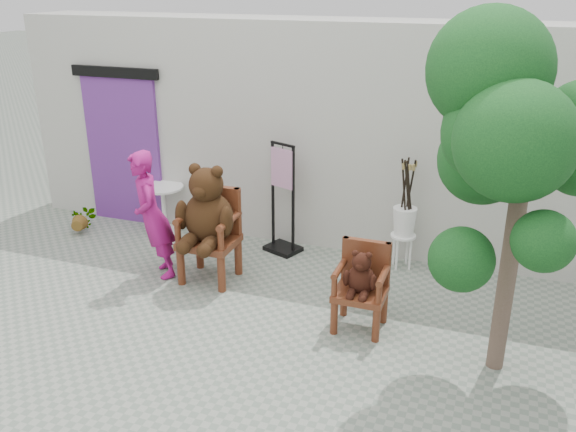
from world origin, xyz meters
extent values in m
plane|color=gray|center=(0.00, 0.00, 0.00)|extent=(60.00, 60.00, 0.00)
cube|color=#B7B6AB|center=(0.00, 3.10, 1.50)|extent=(9.00, 1.00, 3.00)
cube|color=#622B81|center=(-3.00, 2.58, 1.10)|extent=(1.20, 0.08, 2.20)
cube|color=black|center=(-3.00, 2.54, 2.25)|extent=(1.40, 0.06, 0.15)
cylinder|color=#4B2010|center=(-1.23, 0.98, 0.23)|extent=(0.10, 0.10, 0.45)
cylinder|color=#4B2010|center=(-1.23, 1.47, 0.23)|extent=(0.10, 0.10, 0.45)
cylinder|color=#4B2010|center=(-0.68, 0.98, 0.23)|extent=(0.10, 0.10, 0.45)
cylinder|color=#4B2010|center=(-0.68, 1.47, 0.23)|extent=(0.10, 0.10, 0.45)
cube|color=#4B2010|center=(-0.96, 1.22, 0.50)|extent=(0.65, 0.60, 0.09)
cube|color=#4B2010|center=(-0.96, 1.48, 0.84)|extent=(0.62, 0.09, 0.60)
cylinder|color=#4B2010|center=(-1.24, 1.48, 0.84)|extent=(0.09, 0.09, 0.60)
cylinder|color=#4B2010|center=(-1.24, 0.98, 0.68)|extent=(0.08, 0.08, 0.27)
cylinder|color=#4B2010|center=(-1.24, 1.22, 0.81)|extent=(0.09, 0.57, 0.09)
cylinder|color=#4B2010|center=(-0.67, 1.48, 0.84)|extent=(0.09, 0.09, 0.60)
cylinder|color=#4B2010|center=(-0.67, 0.98, 0.68)|extent=(0.08, 0.08, 0.27)
cylinder|color=#4B2010|center=(-0.67, 1.22, 0.81)|extent=(0.09, 0.57, 0.09)
ellipsoid|color=black|center=(-0.96, 1.26, 0.80)|extent=(0.62, 0.52, 0.65)
sphere|color=black|center=(-0.96, 1.23, 1.23)|extent=(0.41, 0.41, 0.41)
ellipsoid|color=black|center=(-0.96, 1.06, 1.20)|extent=(0.19, 0.15, 0.15)
sphere|color=black|center=(-1.10, 1.24, 1.41)|extent=(0.14, 0.14, 0.14)
sphere|color=black|center=(-0.81, 1.24, 1.41)|extent=(0.14, 0.14, 0.14)
ellipsoid|color=black|center=(-1.25, 1.12, 0.85)|extent=(0.14, 0.21, 0.37)
ellipsoid|color=black|center=(-1.09, 0.98, 0.59)|extent=(0.18, 0.36, 0.18)
sphere|color=black|center=(-1.09, 0.83, 0.57)|extent=(0.17, 0.17, 0.17)
ellipsoid|color=black|center=(-0.66, 1.12, 0.85)|extent=(0.14, 0.21, 0.37)
ellipsoid|color=black|center=(-0.82, 0.98, 0.59)|extent=(0.18, 0.36, 0.18)
sphere|color=black|center=(-0.82, 0.83, 0.57)|extent=(0.17, 0.17, 0.17)
cylinder|color=#4B2010|center=(0.82, 0.54, 0.19)|extent=(0.08, 0.08, 0.37)
cylinder|color=#4B2010|center=(0.82, 0.94, 0.19)|extent=(0.08, 0.08, 0.37)
cylinder|color=#4B2010|center=(1.27, 0.54, 0.19)|extent=(0.08, 0.08, 0.37)
cylinder|color=#4B2010|center=(1.27, 0.94, 0.19)|extent=(0.08, 0.08, 0.37)
cube|color=#4B2010|center=(1.05, 0.74, 0.41)|extent=(0.53, 0.49, 0.07)
cube|color=#4B2010|center=(1.05, 0.95, 0.69)|extent=(0.51, 0.07, 0.49)
cylinder|color=#4B2010|center=(0.81, 0.95, 0.69)|extent=(0.07, 0.07, 0.49)
cylinder|color=#4B2010|center=(0.81, 0.54, 0.56)|extent=(0.06, 0.06, 0.22)
cylinder|color=#4B2010|center=(0.81, 0.74, 0.67)|extent=(0.07, 0.47, 0.07)
cylinder|color=#4B2010|center=(1.28, 0.95, 0.69)|extent=(0.07, 0.07, 0.49)
cylinder|color=#4B2010|center=(1.28, 0.54, 0.56)|extent=(0.06, 0.06, 0.22)
cylinder|color=#4B2010|center=(1.28, 0.74, 0.67)|extent=(0.07, 0.47, 0.07)
ellipsoid|color=black|center=(1.05, 0.75, 0.57)|extent=(0.30, 0.25, 0.31)
sphere|color=black|center=(1.05, 0.73, 0.78)|extent=(0.20, 0.20, 0.20)
ellipsoid|color=black|center=(1.05, 0.65, 0.77)|extent=(0.09, 0.07, 0.07)
sphere|color=black|center=(0.98, 0.74, 0.87)|extent=(0.07, 0.07, 0.07)
sphere|color=black|center=(1.11, 0.74, 0.87)|extent=(0.07, 0.07, 0.07)
ellipsoid|color=black|center=(0.90, 0.68, 0.60)|extent=(0.07, 0.10, 0.18)
ellipsoid|color=black|center=(0.98, 0.61, 0.47)|extent=(0.09, 0.18, 0.09)
sphere|color=black|center=(0.98, 0.54, 0.46)|extent=(0.08, 0.08, 0.08)
ellipsoid|color=black|center=(1.19, 0.68, 0.60)|extent=(0.07, 0.10, 0.18)
ellipsoid|color=black|center=(1.11, 0.61, 0.47)|extent=(0.09, 0.18, 0.09)
sphere|color=black|center=(1.11, 0.54, 0.46)|extent=(0.08, 0.08, 0.08)
imported|color=#9E136B|center=(-1.63, 1.08, 0.81)|extent=(0.67, 0.70, 1.61)
cylinder|color=white|center=(-2.25, 2.35, 0.69)|extent=(0.60, 0.60, 0.03)
cylinder|color=white|center=(-2.25, 2.35, 0.35)|extent=(0.06, 0.06, 0.68)
cylinder|color=white|center=(-2.25, 2.35, 0.01)|extent=(0.44, 0.44, 0.03)
cube|color=black|center=(-0.56, 2.37, 0.75)|extent=(0.04, 0.04, 1.50)
cube|color=black|center=(-0.23, 2.24, 0.75)|extent=(0.04, 0.04, 1.50)
cube|color=black|center=(-0.39, 2.31, 1.50)|extent=(0.38, 0.18, 0.03)
cube|color=black|center=(-0.39, 2.31, 0.03)|extent=(0.55, 0.49, 0.06)
cube|color=#BF83A9|center=(-0.40, 2.30, 1.18)|extent=(0.35, 0.17, 0.52)
cylinder|color=black|center=(-0.39, 2.31, 1.47)|extent=(0.01, 0.01, 0.08)
cylinder|color=white|center=(1.22, 2.35, 0.44)|extent=(0.32, 0.32, 0.03)
cylinder|color=white|center=(1.30, 2.43, 0.22)|extent=(0.03, 0.03, 0.44)
cylinder|color=white|center=(1.13, 2.43, 0.22)|extent=(0.03, 0.03, 0.44)
cylinder|color=white|center=(1.13, 2.27, 0.22)|extent=(0.03, 0.03, 0.44)
cylinder|color=white|center=(1.30, 2.27, 0.22)|extent=(0.03, 0.03, 0.44)
cylinder|color=black|center=(1.18, 2.39, 1.05)|extent=(0.07, 0.07, 0.80)
cylinder|color=olive|center=(1.17, 2.40, 1.38)|extent=(0.04, 0.04, 0.07)
cylinder|color=black|center=(1.24, 2.30, 1.05)|extent=(0.13, 0.06, 0.80)
cylinder|color=olive|center=(1.25, 2.26, 1.38)|extent=(0.05, 0.04, 0.08)
cylinder|color=black|center=(1.26, 2.32, 1.05)|extent=(0.11, 0.12, 0.79)
cylinder|color=olive|center=(1.29, 2.28, 1.38)|extent=(0.04, 0.04, 0.08)
cylinder|color=black|center=(1.25, 2.31, 1.05)|extent=(0.16, 0.13, 0.79)
cylinder|color=olive|center=(1.29, 2.26, 1.38)|extent=(0.05, 0.04, 0.08)
cylinder|color=black|center=(1.26, 2.38, 1.05)|extent=(0.12, 0.13, 0.79)
cylinder|color=olive|center=(1.30, 2.42, 1.38)|extent=(0.04, 0.04, 0.08)
cylinder|color=black|center=(1.19, 2.31, 1.05)|extent=(0.13, 0.09, 0.80)
cylinder|color=olive|center=(1.17, 2.27, 1.38)|extent=(0.05, 0.04, 0.08)
cylinder|color=#4A372C|center=(2.44, 0.51, 1.40)|extent=(0.16, 0.16, 2.79)
sphere|color=#0E3314|center=(2.15, 0.37, 2.30)|extent=(0.83, 0.83, 0.83)
sphere|color=#0E3314|center=(2.34, 0.12, 2.32)|extent=(0.97, 0.97, 0.97)
sphere|color=#0E3314|center=(2.10, 0.73, 1.97)|extent=(0.81, 0.81, 0.81)
sphere|color=#0E3314|center=(2.07, 0.55, 2.79)|extent=(1.04, 1.04, 1.04)
sphere|color=#0E3314|center=(2.14, 0.49, 2.35)|extent=(0.80, 0.80, 0.80)
sphere|color=#0E3314|center=(2.05, 0.02, 1.30)|extent=(0.56, 0.56, 0.56)
sphere|color=#0E3314|center=(2.64, -0.08, 1.60)|extent=(0.50, 0.50, 0.50)
imported|color=#0E3314|center=(-3.40, 1.94, 0.20)|extent=(0.44, 0.41, 0.40)
camera|label=1|loc=(2.23, -4.82, 3.52)|focal=38.00mm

